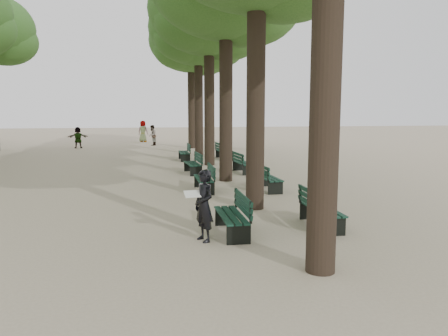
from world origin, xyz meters
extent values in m
plane|color=tan|center=(0.00, 0.00, 0.00)|extent=(120.00, 120.00, 0.00)
cylinder|color=#33261C|center=(1.50, -2.00, 3.75)|extent=(0.52, 0.52, 7.50)
cylinder|color=#33261C|center=(1.50, 3.00, 3.75)|extent=(0.52, 0.52, 7.50)
cylinder|color=#33261C|center=(1.50, 8.00, 3.75)|extent=(0.52, 0.52, 7.50)
cylinder|color=#33261C|center=(1.50, 13.00, 3.75)|extent=(0.52, 0.52, 7.50)
ellipsoid|color=#29561D|center=(1.50, 13.00, 7.70)|extent=(6.00, 6.00, 4.50)
cylinder|color=#33261C|center=(1.50, 18.00, 3.75)|extent=(0.52, 0.52, 7.50)
ellipsoid|color=#29561D|center=(1.50, 18.00, 7.70)|extent=(6.00, 6.00, 4.50)
cylinder|color=#33261C|center=(1.50, 23.00, 3.75)|extent=(0.52, 0.52, 7.50)
ellipsoid|color=#29561D|center=(1.50, 23.00, 7.70)|extent=(6.00, 6.00, 4.50)
cube|color=black|center=(0.35, 0.53, 0.23)|extent=(0.54, 1.81, 0.45)
cube|color=black|center=(0.35, 0.53, 0.45)|extent=(0.56, 1.81, 0.04)
cube|color=black|center=(0.63, 0.53, 0.72)|extent=(0.06, 1.80, 0.40)
cube|color=black|center=(0.35, 5.91, 0.23)|extent=(0.53, 1.80, 0.45)
cube|color=black|center=(0.35, 5.91, 0.45)|extent=(0.55, 1.80, 0.04)
cube|color=black|center=(0.63, 5.92, 0.72)|extent=(0.05, 1.80, 0.40)
cube|color=black|center=(0.35, 10.15, 0.23)|extent=(0.68, 1.84, 0.45)
cube|color=black|center=(0.35, 10.15, 0.45)|extent=(0.70, 1.84, 0.04)
cube|color=black|center=(0.63, 10.18, 0.72)|extent=(0.20, 1.80, 0.40)
cube|color=black|center=(0.35, 15.29, 0.23)|extent=(0.54, 1.80, 0.45)
cube|color=black|center=(0.35, 15.29, 0.45)|extent=(0.56, 1.80, 0.04)
cube|color=black|center=(0.63, 15.29, 0.72)|extent=(0.06, 1.80, 0.40)
cube|color=black|center=(2.65, 0.78, 0.23)|extent=(0.53, 1.80, 0.45)
cube|color=black|center=(2.65, 0.78, 0.45)|extent=(0.55, 1.80, 0.04)
cube|color=black|center=(2.37, 0.78, 0.72)|extent=(0.05, 1.80, 0.40)
cube|color=black|center=(2.65, 5.70, 0.23)|extent=(0.62, 1.83, 0.45)
cube|color=black|center=(2.65, 5.70, 0.45)|extent=(0.64, 1.83, 0.04)
cube|color=black|center=(2.37, 5.69, 0.72)|extent=(0.14, 1.80, 0.40)
cube|color=black|center=(2.65, 10.02, 0.23)|extent=(0.68, 1.84, 0.45)
cube|color=black|center=(2.65, 10.02, 0.45)|extent=(0.70, 1.84, 0.04)
cube|color=black|center=(2.37, 9.99, 0.72)|extent=(0.21, 1.80, 0.40)
cube|color=black|center=(2.65, 15.64, 0.23)|extent=(0.64, 1.83, 0.45)
cube|color=black|center=(2.65, 15.64, 0.45)|extent=(0.66, 1.83, 0.04)
cube|color=black|center=(2.37, 15.62, 0.72)|extent=(0.16, 1.80, 0.40)
imported|color=black|center=(-0.31, 0.12, 0.79)|extent=(0.55, 0.70, 1.57)
cube|color=white|center=(-0.56, 0.12, 1.05)|extent=(0.37, 0.29, 0.12)
imported|color=#262628|center=(-6.75, 24.24, 0.78)|extent=(1.48, 0.54, 1.56)
imported|color=#262628|center=(4.81, 28.26, 0.82)|extent=(0.74, 1.10, 1.64)
imported|color=#262628|center=(-1.37, 25.74, 0.80)|extent=(0.53, 0.84, 1.60)
imported|color=#262628|center=(-2.16, 29.70, 0.92)|extent=(0.98, 0.70, 1.85)
imported|color=#262628|center=(5.74, 20.02, 0.83)|extent=(0.37, 0.98, 1.65)
camera|label=1|loc=(-1.39, -9.04, 2.85)|focal=35.00mm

